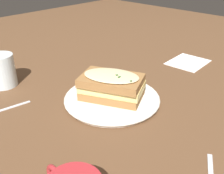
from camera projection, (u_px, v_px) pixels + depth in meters
ground_plane at (123, 104)px, 0.69m from camera, size 2.40×2.40×0.00m
dinner_plate at (112, 98)px, 0.70m from camera, size 0.25×0.25×0.01m
sandwich at (112, 86)px, 0.68m from camera, size 0.16×0.19×0.07m
water_glass at (2, 71)px, 0.76m from camera, size 0.08×0.08×0.09m
napkin at (188, 62)px, 0.94m from camera, size 0.15×0.12×0.00m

